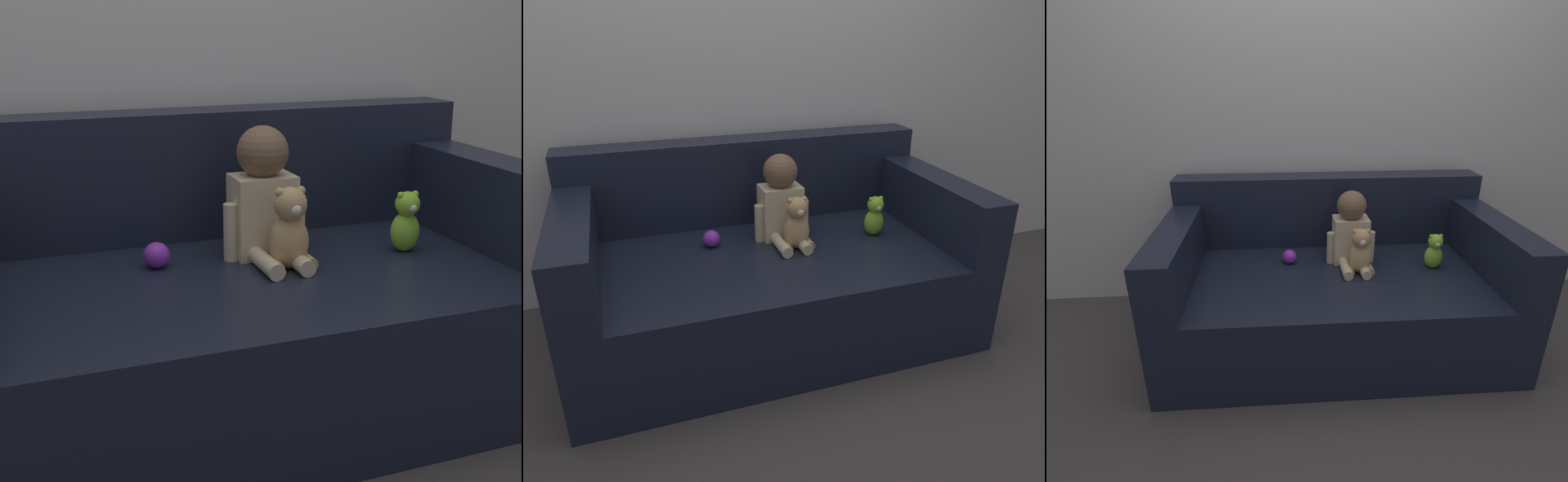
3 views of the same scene
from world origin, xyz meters
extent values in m
plane|color=#4C4742|center=(0.00, 0.00, 0.00)|extent=(12.00, 12.00, 0.00)
cube|color=silver|center=(0.00, 0.58, 1.30)|extent=(8.00, 0.05, 2.60)
cube|color=black|center=(0.00, 0.00, 0.21)|extent=(1.77, 0.99, 0.42)
cube|color=black|center=(0.00, 0.40, 0.63)|extent=(1.77, 0.18, 0.41)
cube|color=black|center=(-0.80, 0.00, 0.56)|extent=(0.16, 0.99, 0.28)
cube|color=black|center=(0.80, 0.00, 0.56)|extent=(0.16, 0.99, 0.28)
cube|color=beige|center=(0.09, 0.12, 0.55)|extent=(0.19, 0.14, 0.25)
sphere|color=brown|center=(0.09, 0.12, 0.74)|extent=(0.16, 0.16, 0.16)
cylinder|color=beige|center=(0.04, -0.04, 0.45)|extent=(0.05, 0.18, 0.05)
cylinder|color=beige|center=(0.14, -0.04, 0.45)|extent=(0.05, 0.18, 0.05)
cylinder|color=beige|center=(-0.02, 0.10, 0.51)|extent=(0.04, 0.04, 0.17)
cylinder|color=beige|center=(0.20, 0.10, 0.51)|extent=(0.04, 0.04, 0.17)
ellipsoid|color=tan|center=(0.12, -0.03, 0.50)|extent=(0.12, 0.10, 0.16)
sphere|color=tan|center=(0.12, -0.04, 0.61)|extent=(0.10, 0.10, 0.10)
sphere|color=tan|center=(0.08, -0.04, 0.65)|extent=(0.03, 0.03, 0.03)
sphere|color=tan|center=(0.15, -0.04, 0.65)|extent=(0.03, 0.03, 0.03)
sphere|color=beige|center=(0.12, -0.08, 0.61)|extent=(0.03, 0.03, 0.03)
cylinder|color=tan|center=(0.06, -0.05, 0.44)|extent=(0.04, 0.06, 0.04)
cylinder|color=tan|center=(0.17, -0.05, 0.44)|extent=(0.04, 0.06, 0.04)
ellipsoid|color=#8CD133|center=(0.51, -0.01, 0.48)|extent=(0.09, 0.08, 0.13)
sphere|color=#8CD133|center=(0.51, -0.01, 0.57)|extent=(0.08, 0.08, 0.08)
sphere|color=#8CD133|center=(0.49, -0.01, 0.60)|extent=(0.02, 0.02, 0.02)
sphere|color=#8CD133|center=(0.54, -0.01, 0.60)|extent=(0.02, 0.02, 0.02)
sphere|color=beige|center=(0.51, -0.04, 0.57)|extent=(0.03, 0.03, 0.03)
sphere|color=purple|center=(-0.24, 0.10, 0.46)|extent=(0.08, 0.08, 0.08)
camera|label=1|loc=(-0.65, -1.87, 1.12)|focal=50.00mm
camera|label=2|loc=(-0.61, -1.98, 1.39)|focal=35.00mm
camera|label=3|loc=(-0.30, -1.91, 1.38)|focal=28.00mm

